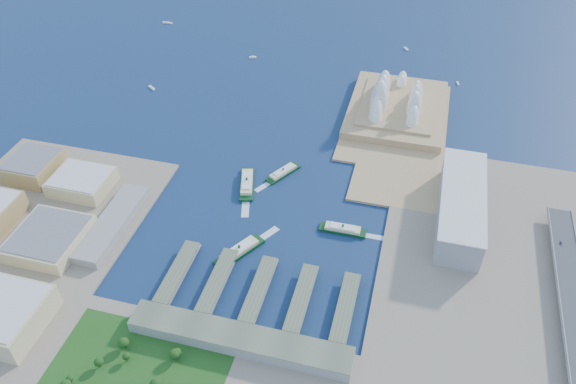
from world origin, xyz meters
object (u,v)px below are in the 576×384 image
(opera_house, at_px, (399,94))
(ferry_c, at_px, (239,250))
(ferry_a, at_px, (247,182))
(car_c, at_px, (561,243))
(toaster_building, at_px, (461,206))
(ferry_d, at_px, (343,228))
(ferry_b, at_px, (283,171))

(opera_house, relative_size, ferry_c, 3.08)
(ferry_a, bearing_deg, ferry_c, -91.55)
(car_c, bearing_deg, ferry_c, -165.22)
(ferry_a, bearing_deg, toaster_building, -14.89)
(toaster_building, relative_size, ferry_d, 3.07)
(ferry_c, bearing_deg, ferry_a, -45.31)
(ferry_c, xyz_separation_m, car_c, (317.27, 83.71, 10.04))
(ferry_a, xyz_separation_m, ferry_d, (123.73, -46.95, -0.89))
(opera_house, height_order, toaster_building, opera_house)
(ferry_a, relative_size, ferry_c, 1.03)
(car_c, bearing_deg, toaster_building, 165.78)
(ferry_a, distance_m, ferry_c, 109.70)
(car_c, bearing_deg, ferry_a, 176.22)
(toaster_building, distance_m, ferry_c, 242.78)
(ferry_a, height_order, ferry_d, ferry_a)
(ferry_c, distance_m, car_c, 328.28)
(opera_house, relative_size, toaster_building, 1.16)
(toaster_building, xyz_separation_m, car_c, (101.00, -25.60, -4.94))
(toaster_building, height_order, ferry_d, toaster_building)
(ferry_b, relative_size, ferry_d, 0.97)
(ferry_a, distance_m, ferry_d, 132.35)
(opera_house, bearing_deg, ferry_c, -112.21)
(ferry_a, relative_size, car_c, 12.20)
(ferry_a, distance_m, ferry_b, 47.65)
(opera_house, distance_m, toaster_building, 219.62)
(ferry_b, bearing_deg, car_c, 20.35)
(ferry_d, bearing_deg, toaster_building, -67.73)
(opera_house, height_order, ferry_b, opera_house)
(opera_house, bearing_deg, ferry_b, -124.31)
(opera_house, height_order, ferry_d, opera_house)
(toaster_building, height_order, ferry_a, toaster_building)
(toaster_building, bearing_deg, ferry_a, -179.32)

